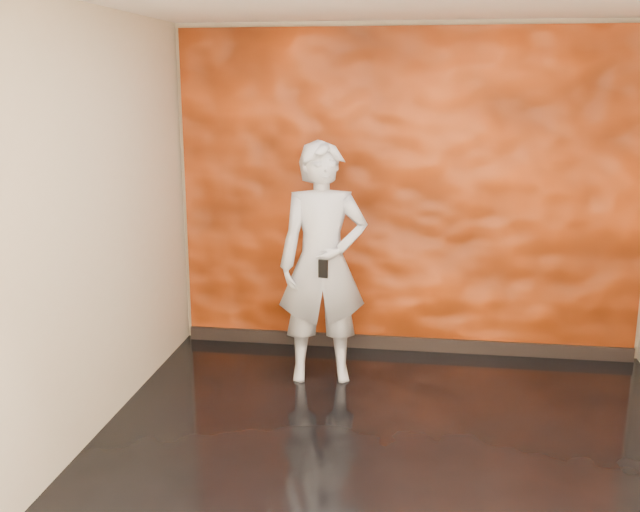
{
  "coord_description": "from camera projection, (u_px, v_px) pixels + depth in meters",
  "views": [
    {
      "loc": [
        0.12,
        -4.08,
        2.31
      ],
      "look_at": [
        -0.57,
        0.7,
        1.13
      ],
      "focal_mm": 40.0,
      "sensor_mm": 36.0,
      "label": 1
    }
  ],
  "objects": [
    {
      "name": "feature_wall",
      "position": [
        408.0,
        195.0,
        6.04
      ],
      "size": [
        3.9,
        0.06,
        2.75
      ],
      "primitive_type": "cube",
      "color": "#DB470E",
      "rests_on": "ground"
    },
    {
      "name": "room",
      "position": [
        399.0,
        243.0,
        4.15
      ],
      "size": [
        4.02,
        4.02,
        2.81
      ],
      "color": "black",
      "rests_on": "ground"
    },
    {
      "name": "man",
      "position": [
        323.0,
        264.0,
        5.52
      ],
      "size": [
        0.76,
        0.57,
        1.89
      ],
      "primitive_type": "imported",
      "rotation": [
        0.0,
        0.0,
        0.19
      ],
      "color": "#A8ACB8",
      "rests_on": "ground"
    },
    {
      "name": "baseboard",
      "position": [
        403.0,
        343.0,
        6.32
      ],
      "size": [
        3.9,
        0.04,
        0.12
      ],
      "primitive_type": "cube",
      "color": "black",
      "rests_on": "ground"
    },
    {
      "name": "phone",
      "position": [
        323.0,
        269.0,
        5.25
      ],
      "size": [
        0.08,
        0.03,
        0.14
      ],
      "primitive_type": "cube",
      "rotation": [
        0.0,
        0.0,
        -0.26
      ],
      "color": "black",
      "rests_on": "man"
    }
  ]
}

